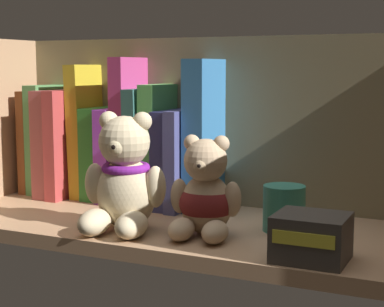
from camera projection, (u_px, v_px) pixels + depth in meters
shelf_board at (168, 228)px, 91.16cm from camera, size 68.27×27.80×2.00cm
shelf_back_panel at (208, 127)px, 102.36cm from camera, size 70.67×1.20×28.95cm
book_0 at (37, 141)px, 112.64cm from camera, size 1.61×9.04×18.05cm
book_1 at (48, 139)px, 111.50cm from camera, size 2.87×9.60×19.08cm
book_2 at (62, 142)px, 110.27cm from camera, size 2.67×14.15×18.28cm
book_3 at (75, 143)px, 109.11cm from camera, size 2.23×14.91×18.35cm
book_4 at (87, 131)px, 107.74cm from camera, size 3.02×9.00×22.64cm
book_5 at (102, 153)px, 106.95cm from camera, size 3.06×9.90×15.44cm
book_6 at (118, 154)px, 105.66cm from camera, size 2.53×11.29×15.39cm
book_7 at (132, 130)px, 103.93cm from camera, size 2.45×10.51×23.75cm
book_8 at (146, 146)px, 103.17cm from camera, size 2.48×11.37×18.77cm
book_9 at (160, 144)px, 101.97cm from camera, size 2.94×10.68×19.49cm
book_10 at (176, 158)px, 101.06cm from camera, size 2.37×13.63×15.45cm
book_11 at (190, 158)px, 100.01cm from camera, size 1.98×14.91×15.62cm
book_12 at (207, 135)px, 98.23cm from camera, size 3.42×11.60×23.40cm
teddy_bear_larger at (124, 180)px, 85.27cm from camera, size 12.01×12.43×16.21cm
teddy_bear_smaller at (205, 196)px, 82.66cm from camera, size 9.87×10.47×13.35cm
pillar_candle at (284, 208)px, 85.14cm from camera, size 5.74×5.74×6.27cm
small_product_box at (311, 237)px, 72.11cm from camera, size 8.27×7.41×5.40cm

